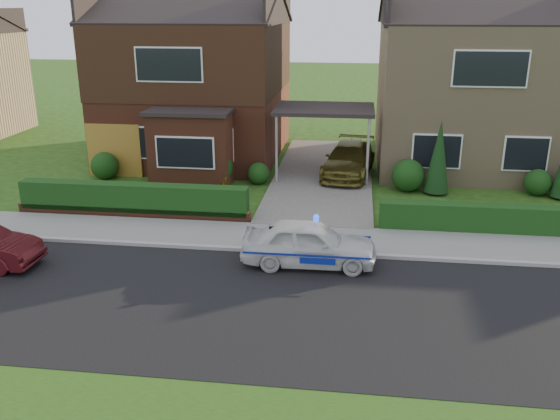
# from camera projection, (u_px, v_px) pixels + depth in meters

# --- Properties ---
(ground) EXTENTS (120.00, 120.00, 0.00)m
(ground) POSITION_uv_depth(u_px,v_px,m) (294.00, 308.00, 13.47)
(ground) COLOR #194412
(ground) RESTS_ON ground
(road) EXTENTS (60.00, 6.00, 0.02)m
(road) POSITION_uv_depth(u_px,v_px,m) (294.00, 308.00, 13.47)
(road) COLOR black
(road) RESTS_ON ground
(kerb) EXTENTS (60.00, 0.16, 0.12)m
(kerb) POSITION_uv_depth(u_px,v_px,m) (306.00, 253.00, 16.31)
(kerb) COLOR #9E9993
(kerb) RESTS_ON ground
(sidewalk) EXTENTS (60.00, 2.00, 0.10)m
(sidewalk) POSITION_uv_depth(u_px,v_px,m) (309.00, 239.00, 17.29)
(sidewalk) COLOR slate
(sidewalk) RESTS_ON ground
(driveway) EXTENTS (3.80, 12.00, 0.12)m
(driveway) POSITION_uv_depth(u_px,v_px,m) (323.00, 175.00, 23.75)
(driveway) COLOR #666059
(driveway) RESTS_ON ground
(house_left) EXTENTS (7.50, 9.53, 7.25)m
(house_left) POSITION_uv_depth(u_px,v_px,m) (197.00, 70.00, 25.94)
(house_left) COLOR brown
(house_left) RESTS_ON ground
(house_right) EXTENTS (7.50, 8.06, 7.25)m
(house_right) POSITION_uv_depth(u_px,v_px,m) (469.00, 77.00, 24.67)
(house_right) COLOR tan
(house_right) RESTS_ON ground
(carport_link) EXTENTS (3.80, 3.00, 2.77)m
(carport_link) POSITION_uv_depth(u_px,v_px,m) (325.00, 110.00, 22.86)
(carport_link) COLOR black
(carport_link) RESTS_ON ground
(garage_door) EXTENTS (2.20, 0.10, 2.10)m
(garage_door) POSITION_uv_depth(u_px,v_px,m) (114.00, 150.00, 23.46)
(garage_door) COLOR olive
(garage_door) RESTS_ON ground
(dwarf_wall) EXTENTS (7.70, 0.25, 0.36)m
(dwarf_wall) POSITION_uv_depth(u_px,v_px,m) (133.00, 213.00, 19.08)
(dwarf_wall) COLOR brown
(dwarf_wall) RESTS_ON ground
(hedge_left) EXTENTS (7.50, 0.55, 0.90)m
(hedge_left) POSITION_uv_depth(u_px,v_px,m) (135.00, 216.00, 19.28)
(hedge_left) COLOR black
(hedge_left) RESTS_ON ground
(hedge_right) EXTENTS (7.50, 0.55, 0.80)m
(hedge_right) POSITION_uv_depth(u_px,v_px,m) (505.00, 234.00, 17.78)
(hedge_right) COLOR black
(hedge_right) RESTS_ON ground
(shrub_left_far) EXTENTS (1.08, 1.08, 1.08)m
(shrub_left_far) POSITION_uv_depth(u_px,v_px,m) (105.00, 166.00, 23.23)
(shrub_left_far) COLOR black
(shrub_left_far) RESTS_ON ground
(shrub_left_mid) EXTENTS (1.32, 1.32, 1.32)m
(shrub_left_mid) POSITION_uv_depth(u_px,v_px,m) (215.00, 168.00, 22.45)
(shrub_left_mid) COLOR black
(shrub_left_mid) RESTS_ON ground
(shrub_left_near) EXTENTS (0.84, 0.84, 0.84)m
(shrub_left_near) POSITION_uv_depth(u_px,v_px,m) (258.00, 173.00, 22.62)
(shrub_left_near) COLOR black
(shrub_left_near) RESTS_ON ground
(shrub_right_near) EXTENTS (1.20, 1.20, 1.20)m
(shrub_right_near) POSITION_uv_depth(u_px,v_px,m) (408.00, 175.00, 21.69)
(shrub_right_near) COLOR black
(shrub_right_near) RESTS_ON ground
(shrub_right_mid) EXTENTS (0.96, 0.96, 0.96)m
(shrub_right_mid) POSITION_uv_depth(u_px,v_px,m) (538.00, 182.00, 21.26)
(shrub_right_mid) COLOR black
(shrub_right_mid) RESTS_ON ground
(conifer_a) EXTENTS (0.90, 0.90, 2.60)m
(conifer_a) POSITION_uv_depth(u_px,v_px,m) (438.00, 159.00, 21.15)
(conifer_a) COLOR black
(conifer_a) RESTS_ON ground
(police_car) EXTENTS (3.25, 3.57, 1.37)m
(police_car) POSITION_uv_depth(u_px,v_px,m) (309.00, 244.00, 15.50)
(police_car) COLOR silver
(police_car) RESTS_ON ground
(driveway_car) EXTENTS (2.28, 4.42, 1.23)m
(driveway_car) POSITION_uv_depth(u_px,v_px,m) (349.00, 160.00, 23.35)
(driveway_car) COLOR brown
(driveway_car) RESTS_ON driveway
(potted_plant_a) EXTENTS (0.42, 0.34, 0.69)m
(potted_plant_a) POSITION_uv_depth(u_px,v_px,m) (111.00, 200.00, 19.80)
(potted_plant_a) COLOR gray
(potted_plant_a) RESTS_ON ground
(potted_plant_b) EXTENTS (0.58, 0.57, 0.82)m
(potted_plant_b) POSITION_uv_depth(u_px,v_px,m) (222.00, 189.00, 20.71)
(potted_plant_b) COLOR gray
(potted_plant_b) RESTS_ON ground
(potted_plant_c) EXTENTS (0.49, 0.49, 0.72)m
(potted_plant_c) POSITION_uv_depth(u_px,v_px,m) (107.00, 199.00, 19.82)
(potted_plant_c) COLOR gray
(potted_plant_c) RESTS_ON ground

